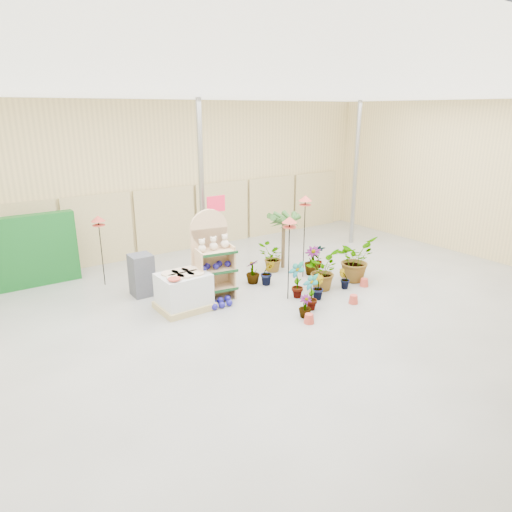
% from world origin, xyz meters
% --- Properties ---
extents(room, '(15.20, 12.10, 4.70)m').
position_xyz_m(room, '(0.00, 0.91, 2.21)').
color(room, slate).
rests_on(room, ground).
extents(display_shelf, '(0.96, 0.69, 2.10)m').
position_xyz_m(display_shelf, '(-0.58, 2.01, 0.96)').
color(display_shelf, tan).
rests_on(display_shelf, ground).
extents(teddy_bears, '(0.77, 0.20, 0.32)m').
position_xyz_m(teddy_bears, '(-0.56, 1.91, 1.33)').
color(teddy_bears, beige).
rests_on(teddy_bears, display_shelf).
extents(gazing_balls_shelf, '(0.77, 0.26, 0.15)m').
position_xyz_m(gazing_balls_shelf, '(-0.58, 1.88, 0.83)').
color(gazing_balls_shelf, navy).
rests_on(gazing_balls_shelf, display_shelf).
extents(gazing_balls_floor, '(0.63, 0.39, 0.15)m').
position_xyz_m(gazing_balls_floor, '(-0.66, 1.49, 0.07)').
color(gazing_balls_floor, navy).
rests_on(gazing_balls_floor, ground).
extents(pallet_stack, '(1.17, 0.99, 0.85)m').
position_xyz_m(pallet_stack, '(-1.40, 1.82, 0.41)').
color(pallet_stack, tan).
rests_on(pallet_stack, ground).
extents(charcoal_planters, '(0.50, 0.50, 1.00)m').
position_xyz_m(charcoal_planters, '(-1.88, 3.10, 0.50)').
color(charcoal_planters, '#33353C').
rests_on(charcoal_planters, ground).
extents(trellis_stock, '(2.00, 0.30, 1.80)m').
position_xyz_m(trellis_stock, '(-3.80, 5.20, 0.90)').
color(trellis_stock, '#0F5019').
rests_on(trellis_stock, ground).
extents(offer_sign, '(0.50, 0.08, 2.20)m').
position_xyz_m(offer_sign, '(0.10, 2.98, 1.57)').
color(offer_sign, gray).
rests_on(offer_sign, ground).
extents(bird_table_front, '(0.34, 0.34, 1.97)m').
position_xyz_m(bird_table_front, '(0.83, 0.95, 1.83)').
color(bird_table_front, black).
rests_on(bird_table_front, ground).
extents(bird_table_right, '(0.34, 0.34, 2.17)m').
position_xyz_m(bird_table_right, '(2.06, 1.88, 2.02)').
color(bird_table_right, black).
rests_on(bird_table_right, ground).
extents(bird_table_back, '(0.34, 0.34, 1.78)m').
position_xyz_m(bird_table_back, '(-2.43, 4.27, 1.65)').
color(bird_table_back, black).
rests_on(bird_table_back, ground).
extents(palm, '(0.70, 0.70, 1.65)m').
position_xyz_m(palm, '(2.09, 2.78, 1.40)').
color(palm, brown).
rests_on(palm, ground).
extents(potted_plant_0, '(0.35, 0.49, 0.88)m').
position_xyz_m(potted_plant_0, '(1.06, 0.91, 0.44)').
color(potted_plant_0, '#284F1E').
rests_on(potted_plant_0, ground).
extents(potted_plant_1, '(0.36, 0.39, 0.58)m').
position_xyz_m(potted_plant_1, '(1.39, 0.57, 0.29)').
color(potted_plant_1, '#284F1E').
rests_on(potted_plant_1, ground).
extents(potted_plant_2, '(1.15, 1.13, 0.96)m').
position_xyz_m(potted_plant_2, '(1.89, 0.98, 0.48)').
color(potted_plant_2, '#284F1E').
rests_on(potted_plant_2, ground).
extents(potted_plant_3, '(0.58, 0.58, 0.77)m').
position_xyz_m(potted_plant_3, '(2.39, 1.89, 0.38)').
color(potted_plant_3, '#284F1E').
rests_on(potted_plant_3, ground).
extents(potted_plant_4, '(0.43, 0.37, 0.68)m').
position_xyz_m(potted_plant_4, '(2.89, 2.20, 0.34)').
color(potted_plant_4, '#284F1E').
rests_on(potted_plant_4, ground).
extents(potted_plant_5, '(0.46, 0.43, 0.65)m').
position_xyz_m(potted_plant_5, '(0.96, 1.94, 0.33)').
color(potted_plant_5, '#284F1E').
rests_on(potted_plant_5, ground).
extents(potted_plant_6, '(0.73, 0.64, 0.78)m').
position_xyz_m(potted_plant_6, '(1.64, 2.68, 0.39)').
color(potted_plant_6, '#284F1E').
rests_on(potted_plant_6, ground).
extents(potted_plant_7, '(0.37, 0.37, 0.49)m').
position_xyz_m(potted_plant_7, '(0.51, -0.03, 0.24)').
color(potted_plant_7, '#284F1E').
rests_on(potted_plant_7, ground).
extents(potted_plant_8, '(0.38, 0.49, 0.82)m').
position_xyz_m(potted_plant_8, '(0.88, 0.20, 0.41)').
color(potted_plant_8, '#284F1E').
rests_on(potted_plant_8, ground).
extents(potted_plant_9, '(0.35, 0.32, 0.51)m').
position_xyz_m(potted_plant_9, '(2.36, 0.68, 0.26)').
color(potted_plant_9, '#284F1E').
rests_on(potted_plant_9, ground).
extents(potted_plant_10, '(1.25, 1.15, 1.15)m').
position_xyz_m(potted_plant_10, '(3.00, 0.97, 0.58)').
color(potted_plant_10, '#284F1E').
rests_on(potted_plant_10, ground).
extents(potted_plant_11, '(0.43, 0.43, 0.62)m').
position_xyz_m(potted_plant_11, '(0.72, 2.25, 0.31)').
color(potted_plant_11, '#284F1E').
rests_on(potted_plant_11, ground).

